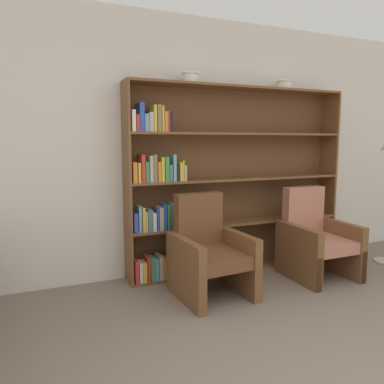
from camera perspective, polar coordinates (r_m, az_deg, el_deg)
The scene contains 6 objects.
wall_back at distance 4.21m, azimuth 1.95°, elevation 6.85°, with size 12.00×0.06×2.75m.
bookshelf at distance 4.13m, azimuth 4.07°, elevation 1.22°, with size 2.56×0.30×2.03m.
bowl_copper at distance 3.99m, azimuth -0.24°, elevation 17.09°, with size 0.19×0.19×0.11m.
bowl_olive at distance 4.56m, azimuth 13.96°, elevation 15.63°, with size 0.20×0.20×0.10m.
armchair_leather at distance 3.57m, azimuth 2.62°, elevation -9.36°, with size 0.68×0.72×0.94m.
armchair_cushioned at distance 4.25m, azimuth 18.30°, elevation -6.94°, with size 0.64×0.68×0.94m.
Camera 1 is at (-1.77, -0.99, 1.44)m, focal length 35.00 mm.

